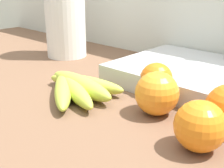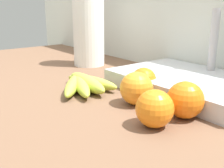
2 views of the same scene
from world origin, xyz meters
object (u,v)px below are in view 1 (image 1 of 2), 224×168
object	(u,v)px
sink_basin	(210,77)
banana_bunch	(76,87)
orange_back_right	(200,126)
orange_center	(158,93)
orange_right	(156,79)
paper_towel_roll	(65,9)

from	to	relation	value
sink_basin	banana_bunch	bearing A→B (deg)	-128.22
banana_bunch	orange_back_right	size ratio (longest dim) A/B	2.73
banana_bunch	orange_back_right	world-z (taller)	orange_back_right
orange_center	banana_bunch	bearing A→B (deg)	-165.85
orange_right	orange_back_right	bearing A→B (deg)	-38.59
orange_right	banana_bunch	bearing A→B (deg)	-136.33
orange_back_right	paper_towel_roll	distance (m)	0.61
paper_towel_roll	orange_center	bearing A→B (deg)	-18.79
banana_bunch	sink_basin	distance (m)	0.30
banana_bunch	orange_right	xyz separation A→B (m)	(0.12, 0.12, 0.02)
orange_back_right	orange_right	xyz separation A→B (m)	(-0.17, 0.13, -0.00)
sink_basin	orange_center	bearing A→B (deg)	-92.78
orange_back_right	orange_right	bearing A→B (deg)	141.41
orange_back_right	orange_center	xyz separation A→B (m)	(-0.11, 0.06, 0.00)
banana_bunch	orange_center	world-z (taller)	orange_center
paper_towel_roll	banana_bunch	bearing A→B (deg)	-36.15
orange_center	paper_towel_roll	bearing A→B (deg)	161.21
banana_bunch	orange_center	bearing A→B (deg)	14.15
orange_right	paper_towel_roll	distance (m)	0.41
banana_bunch	orange_back_right	distance (m)	0.29
orange_right	orange_center	bearing A→B (deg)	-53.28
orange_center	orange_back_right	bearing A→B (deg)	-28.38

